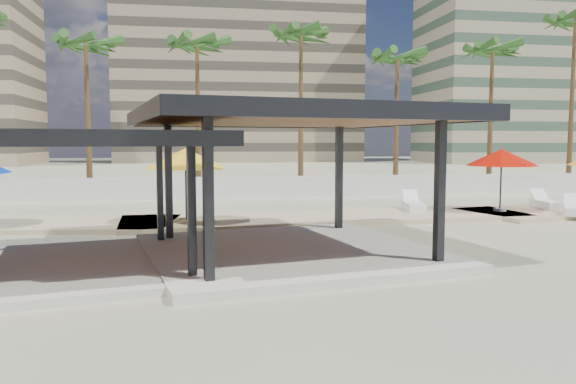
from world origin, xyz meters
name	(u,v)px	position (x,y,z in m)	size (l,w,h in m)	color
ground	(320,257)	(0.00, 0.00, 0.00)	(200.00, 200.00, 0.00)	tan
promenade	(326,216)	(2.00, 7.67, 0.06)	(44.45, 7.97, 0.24)	#C6B284
boundary_wall	(255,187)	(0.00, 16.00, 0.60)	(56.00, 0.30, 1.20)	silver
building_mid	(238,73)	(4.00, 78.00, 14.27)	(38.00, 16.00, 30.40)	#847259
building_east	(530,50)	(48.00, 66.00, 17.27)	(32.00, 15.00, 36.40)	gray
pavilion_central	(289,169)	(-0.79, 0.32, 2.33)	(9.00, 9.00, 3.91)	beige
pavilion_west	(73,189)	(-6.11, -0.58, 1.97)	(7.64, 7.64, 3.30)	beige
umbrella_b	(186,159)	(-3.57, 5.80, 2.48)	(3.76, 3.76, 2.68)	beige
umbrella_c	(502,158)	(9.36, 7.17, 2.42)	(3.56, 3.56, 2.61)	beige
lounger_b	(573,209)	(11.76, 5.84, 0.36)	(1.66, 2.03, 0.76)	white
lounger_c	(413,206)	(5.91, 8.10, 0.37)	(1.06, 2.19, 0.79)	white
lounger_d	(546,204)	(12.02, 7.93, 0.37)	(0.93, 2.12, 0.78)	white
palm_c	(86,50)	(-9.00, 18.10, 8.06)	(3.00, 3.00, 9.22)	brown
palm_d	(197,51)	(-3.00, 18.90, 8.32)	(3.00, 3.00, 9.49)	brown
palm_e	(301,41)	(3.00, 18.40, 8.94)	(3.00, 3.00, 10.16)	brown
palm_f	(397,63)	(9.00, 18.60, 7.86)	(3.00, 3.00, 9.00)	brown
palm_g	(492,56)	(15.00, 18.20, 8.38)	(3.00, 3.00, 9.56)	brown
palm_h	(575,28)	(21.00, 18.80, 10.35)	(3.00, 3.00, 11.68)	brown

